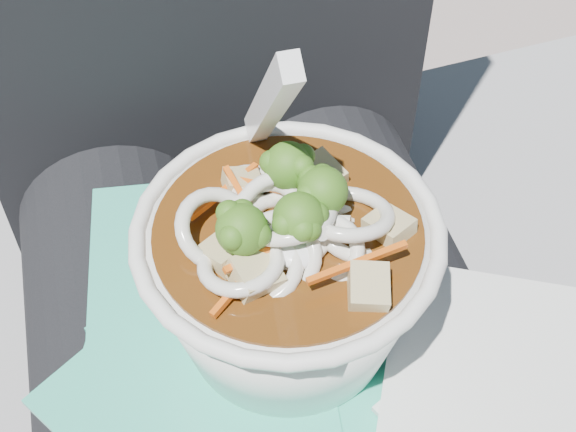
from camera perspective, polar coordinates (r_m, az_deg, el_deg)
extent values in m
cylinder|color=black|center=(0.56, 9.10, -13.31)|extent=(0.15, 0.48, 0.15)
cube|color=teal|center=(0.50, 1.86, -7.83)|extent=(0.16, 0.15, 0.00)
cube|color=teal|center=(0.50, -1.75, -7.13)|extent=(0.22, 0.20, 0.00)
cube|color=teal|center=(0.47, -3.19, -12.79)|extent=(0.25, 0.25, 0.00)
cube|color=teal|center=(0.47, -7.22, -13.45)|extent=(0.17, 0.17, 0.00)
cube|color=teal|center=(0.48, -0.57, -10.91)|extent=(0.17, 0.18, 0.00)
cube|color=teal|center=(0.47, -0.85, -11.53)|extent=(0.15, 0.16, 0.00)
cube|color=teal|center=(0.46, -3.96, -14.66)|extent=(0.23, 0.23, 0.00)
cube|color=teal|center=(0.50, -6.08, -5.79)|extent=(0.17, 0.22, 0.00)
cube|color=silver|center=(0.47, 17.55, -13.70)|extent=(0.17, 0.17, 0.00)
cube|color=silver|center=(0.48, 14.49, -9.87)|extent=(0.16, 0.16, 0.00)
torus|color=white|center=(0.41, 0.00, -1.10)|extent=(0.16, 0.16, 0.01)
cylinder|color=#432209|center=(0.41, 0.00, -1.37)|extent=(0.14, 0.14, 0.01)
torus|color=silver|center=(0.40, -0.26, -0.28)|extent=(0.08, 0.08, 0.04)
torus|color=silver|center=(0.40, 2.68, -2.56)|extent=(0.04, 0.04, 0.03)
torus|color=silver|center=(0.41, 4.14, 0.18)|extent=(0.05, 0.05, 0.03)
torus|color=silver|center=(0.40, -5.06, -0.91)|extent=(0.05, 0.06, 0.04)
torus|color=silver|center=(0.40, 0.00, -0.01)|extent=(0.06, 0.05, 0.03)
torus|color=silver|center=(0.40, -2.02, -3.62)|extent=(0.05, 0.05, 0.03)
torus|color=silver|center=(0.43, -2.19, 2.13)|extent=(0.04, 0.04, 0.02)
torus|color=silver|center=(0.39, -3.39, -3.38)|extent=(0.06, 0.06, 0.02)
torus|color=silver|center=(0.41, 4.29, -1.22)|extent=(0.05, 0.05, 0.03)
torus|color=silver|center=(0.40, -0.75, -2.89)|extent=(0.05, 0.05, 0.05)
torus|color=silver|center=(0.41, -1.41, 0.27)|extent=(0.06, 0.06, 0.02)
cylinder|color=silver|center=(0.40, 1.41, -0.76)|extent=(0.01, 0.04, 0.03)
cylinder|color=silver|center=(0.40, 2.47, -0.64)|extent=(0.04, 0.02, 0.03)
cylinder|color=silver|center=(0.40, -0.26, -1.83)|extent=(0.04, 0.03, 0.02)
cylinder|color=silver|center=(0.43, -1.24, 2.59)|extent=(0.04, 0.01, 0.02)
cylinder|color=silver|center=(0.41, 1.68, -0.39)|extent=(0.04, 0.02, 0.01)
cylinder|color=#609146|center=(0.41, 2.43, 0.64)|extent=(0.01, 0.01, 0.02)
sphere|color=#275613|center=(0.40, 2.48, 1.78)|extent=(0.03, 0.03, 0.03)
sphere|color=#275613|center=(0.41, 1.57, 2.44)|extent=(0.01, 0.01, 0.01)
sphere|color=#275613|center=(0.40, 1.50, 1.48)|extent=(0.01, 0.01, 0.01)
sphere|color=#275613|center=(0.41, 2.46, 2.84)|extent=(0.01, 0.01, 0.01)
sphere|color=#275613|center=(0.40, 1.64, 2.76)|extent=(0.01, 0.01, 0.01)
cylinder|color=#609146|center=(0.42, 0.03, 2.43)|extent=(0.01, 0.01, 0.02)
sphere|color=#275613|center=(0.41, 0.03, 3.58)|extent=(0.03, 0.03, 0.03)
sphere|color=#275613|center=(0.42, 1.07, 4.29)|extent=(0.01, 0.01, 0.01)
sphere|color=#275613|center=(0.41, 0.97, 3.51)|extent=(0.01, 0.01, 0.01)
sphere|color=#275613|center=(0.42, 0.16, 4.42)|extent=(0.01, 0.01, 0.01)
sphere|color=#275613|center=(0.41, -1.17, 3.84)|extent=(0.01, 0.01, 0.01)
cylinder|color=#609146|center=(0.40, -3.22, -2.09)|extent=(0.01, 0.01, 0.02)
sphere|color=#275613|center=(0.39, -3.30, -0.97)|extent=(0.03, 0.03, 0.03)
sphere|color=#275613|center=(0.39, -3.27, 0.29)|extent=(0.01, 0.01, 0.01)
sphere|color=#275613|center=(0.39, -4.22, 0.22)|extent=(0.01, 0.01, 0.01)
sphere|color=#275613|center=(0.38, -2.13, -1.33)|extent=(0.01, 0.01, 0.01)
sphere|color=#275613|center=(0.38, -3.97, -1.47)|extent=(0.01, 0.01, 0.01)
cylinder|color=#609146|center=(0.40, 0.75, -1.26)|extent=(0.01, 0.01, 0.02)
sphere|color=#275613|center=(0.39, 0.76, -0.12)|extent=(0.03, 0.03, 0.03)
sphere|color=#275613|center=(0.39, 1.47, -0.92)|extent=(0.01, 0.01, 0.01)
sphere|color=#275613|center=(0.39, -0.21, -0.57)|extent=(0.01, 0.01, 0.01)
sphere|color=#275613|center=(0.38, 1.07, -0.91)|extent=(0.01, 0.01, 0.01)
sphere|color=#275613|center=(0.39, 2.01, 0.12)|extent=(0.01, 0.01, 0.01)
cube|color=#DC5812|center=(0.41, -0.32, 1.83)|extent=(0.04, 0.03, 0.01)
cube|color=#DC5812|center=(0.38, 4.94, -3.32)|extent=(0.05, 0.01, 0.01)
cube|color=#DC5812|center=(0.41, -3.09, 1.08)|extent=(0.01, 0.04, 0.01)
cube|color=#DC5812|center=(0.38, -3.57, -4.95)|extent=(0.03, 0.03, 0.01)
cube|color=#DC5812|center=(0.40, -2.37, -2.56)|extent=(0.03, 0.03, 0.01)
cube|color=#DC5812|center=(0.42, -4.59, 1.79)|extent=(0.04, 0.03, 0.00)
cube|color=#DC5812|center=(0.39, -1.65, -2.58)|extent=(0.05, 0.02, 0.01)
cube|color=tan|center=(0.41, 7.19, -0.89)|extent=(0.03, 0.03, 0.02)
cube|color=tan|center=(0.43, 2.28, 2.82)|extent=(0.03, 0.03, 0.02)
cube|color=tan|center=(0.43, -3.27, 2.31)|extent=(0.02, 0.02, 0.02)
cube|color=tan|center=(0.40, -4.46, -2.67)|extent=(0.03, 0.03, 0.02)
cube|color=tan|center=(0.39, -2.36, -4.25)|extent=(0.03, 0.03, 0.02)
cube|color=tan|center=(0.38, 5.74, -5.12)|extent=(0.02, 0.03, 0.02)
ellipsoid|color=white|center=(0.40, 0.42, -1.59)|extent=(0.03, 0.04, 0.01)
cube|color=white|center=(0.40, -1.26, 8.02)|extent=(0.01, 0.09, 0.11)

